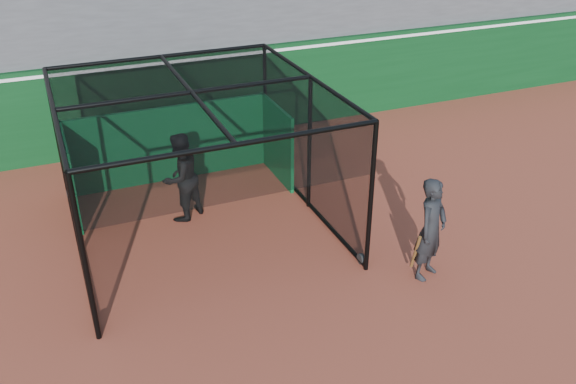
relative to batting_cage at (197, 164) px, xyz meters
name	(u,v)px	position (x,y,z in m)	size (l,w,h in m)	color
ground	(282,325)	(0.41, -3.61, -1.54)	(120.00, 120.00, 0.00)	brown
outfield_wall	(165,99)	(0.41, 4.89, -0.25)	(50.00, 0.50, 2.50)	#093615
batting_cage	(197,164)	(0.00, 0.00, 0.00)	(5.16, 5.51, 3.08)	black
batter	(181,177)	(-0.24, 0.60, -0.54)	(0.97, 0.76, 2.00)	black
on_deck_player	(431,229)	(3.50, -3.32, -0.52)	(0.89, 0.78, 2.04)	black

